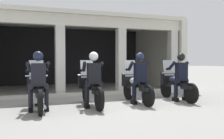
# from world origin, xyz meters

# --- Properties ---
(ground_plane) EXTENTS (80.00, 80.00, 0.00)m
(ground_plane) POSITION_xyz_m (0.00, 3.00, 0.00)
(ground_plane) COLOR gray
(station_building) EXTENTS (8.74, 5.03, 3.28)m
(station_building) POSITION_xyz_m (0.03, 4.98, 2.07)
(station_building) COLOR black
(station_building) RESTS_ON ground
(kerb_strip) EXTENTS (8.24, 0.24, 0.12)m
(kerb_strip) POSITION_xyz_m (0.03, 1.95, 0.06)
(kerb_strip) COLOR #B7B5AD
(kerb_strip) RESTS_ON ground
(motorcycle_far_left) EXTENTS (0.62, 2.04, 1.35)m
(motorcycle_far_left) POSITION_xyz_m (-2.26, -0.24, 0.50)
(motorcycle_far_left) COLOR black
(motorcycle_far_left) RESTS_ON ground
(police_officer_far_left) EXTENTS (0.63, 0.61, 1.58)m
(police_officer_far_left) POSITION_xyz_m (-2.26, -0.52, 0.94)
(police_officer_far_left) COLOR black
(police_officer_far_left) RESTS_ON ground
(motorcycle_center_left) EXTENTS (0.62, 2.04, 1.35)m
(motorcycle_center_left) POSITION_xyz_m (-0.75, -0.23, 0.50)
(motorcycle_center_left) COLOR black
(motorcycle_center_left) RESTS_ON ground
(police_officer_center_left) EXTENTS (0.63, 0.61, 1.58)m
(police_officer_center_left) POSITION_xyz_m (-0.75, -0.51, 0.94)
(police_officer_center_left) COLOR black
(police_officer_center_left) RESTS_ON ground
(motorcycle_center_right) EXTENTS (0.62, 2.04, 1.35)m
(motorcycle_center_right) POSITION_xyz_m (0.75, -0.13, 0.50)
(motorcycle_center_right) COLOR black
(motorcycle_center_right) RESTS_ON ground
(police_officer_center_right) EXTENTS (0.63, 0.61, 1.58)m
(police_officer_center_right) POSITION_xyz_m (0.75, -0.42, 0.94)
(police_officer_center_right) COLOR black
(police_officer_center_right) RESTS_ON ground
(motorcycle_far_right) EXTENTS (0.62, 2.04, 1.35)m
(motorcycle_far_right) POSITION_xyz_m (2.26, -0.12, 0.50)
(motorcycle_far_right) COLOR black
(motorcycle_far_right) RESTS_ON ground
(police_officer_far_right) EXTENTS (0.63, 0.61, 1.58)m
(police_officer_far_right) POSITION_xyz_m (2.26, -0.40, 0.94)
(police_officer_far_right) COLOR black
(police_officer_far_right) RESTS_ON ground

